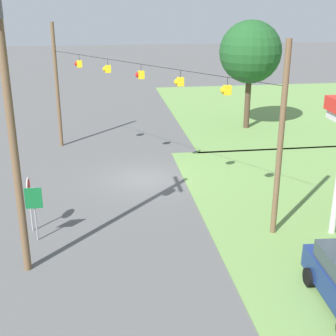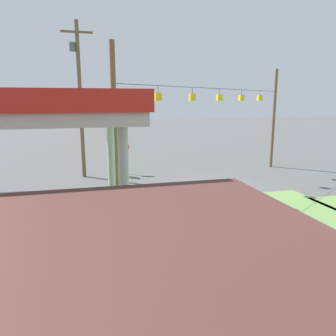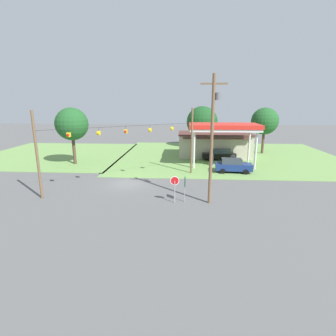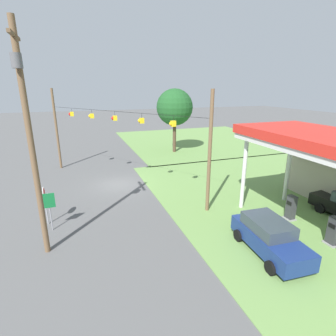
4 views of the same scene
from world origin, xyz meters
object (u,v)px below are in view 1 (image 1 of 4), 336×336
(route_sign, at_px, (34,203))
(utility_pole_main, at_px, (9,108))
(stop_sign_roadside, at_px, (29,193))
(tree_west_verge, at_px, (250,52))

(route_sign, relative_size, utility_pole_main, 0.22)
(stop_sign_roadside, xyz_separation_m, route_sign, (0.92, 0.31, -0.10))
(stop_sign_roadside, relative_size, route_sign, 1.04)
(stop_sign_roadside, bearing_deg, route_sign, -161.48)
(route_sign, distance_m, utility_pole_main, 5.02)
(tree_west_verge, bearing_deg, utility_pole_main, -37.52)
(route_sign, height_order, utility_pole_main, utility_pole_main)
(stop_sign_roadside, distance_m, utility_pole_main, 5.42)
(stop_sign_roadside, bearing_deg, tree_west_verge, -43.22)
(stop_sign_roadside, relative_size, utility_pole_main, 0.22)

